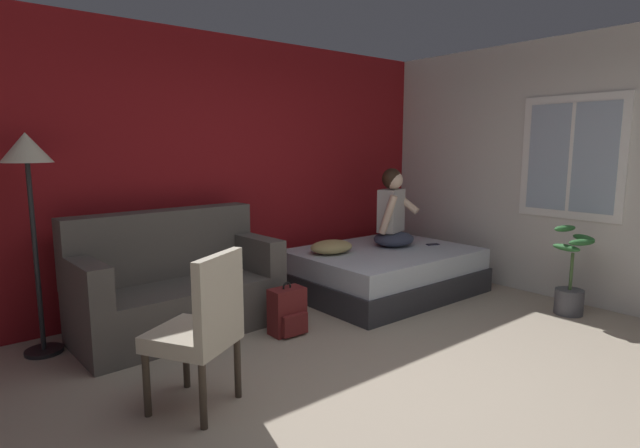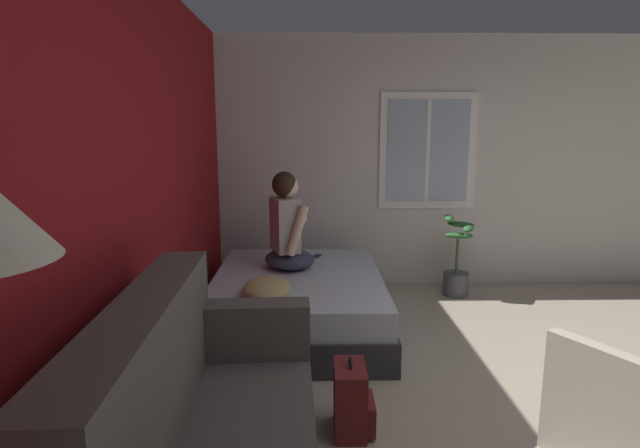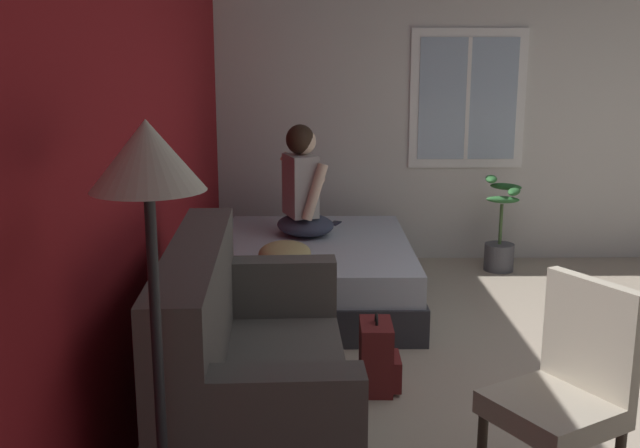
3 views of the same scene
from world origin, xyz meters
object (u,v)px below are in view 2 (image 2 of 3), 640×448
(couch, at_px, (204,447))
(throw_pillow, at_px, (267,288))
(bed, at_px, (298,302))
(cell_phone, at_px, (316,256))
(backpack, at_px, (352,400))
(potted_plant, at_px, (457,267))
(person_seated, at_px, (287,229))

(couch, xyz_separation_m, throw_pillow, (1.67, -0.13, 0.16))
(bed, height_order, cell_phone, cell_phone)
(bed, bearing_deg, backpack, -167.39)
(couch, bearing_deg, bed, -8.64)
(backpack, xyz_separation_m, potted_plant, (2.39, -1.29, 0.11))
(person_seated, bearing_deg, potted_plant, -70.37)
(couch, relative_size, cell_phone, 12.03)
(throw_pillow, xyz_separation_m, potted_plant, (1.42, -1.85, -0.25))
(person_seated, xyz_separation_m, throw_pillow, (-0.81, 0.12, -0.29))
(couch, relative_size, throw_pillow, 3.61)
(couch, bearing_deg, person_seated, -5.63)
(bed, distance_m, throw_pillow, 0.69)
(bed, bearing_deg, couch, 171.36)
(bed, distance_m, couch, 2.28)
(person_seated, distance_m, potted_plant, 1.92)
(person_seated, height_order, potted_plant, person_seated)
(couch, distance_m, potted_plant, 3.68)
(person_seated, xyz_separation_m, potted_plant, (0.62, -1.73, -0.53))
(bed, bearing_deg, cell_phone, -15.05)
(bed, xyz_separation_m, cell_phone, (0.63, -0.17, 0.25))
(couch, xyz_separation_m, backpack, (0.70, -0.69, -0.20))
(person_seated, distance_m, cell_phone, 0.59)
(cell_phone, distance_m, potted_plant, 1.50)
(person_seated, relative_size, cell_phone, 6.08)
(person_seated, relative_size, potted_plant, 1.03)
(couch, distance_m, backpack, 1.00)
(cell_phone, bearing_deg, backpack, 116.25)
(backpack, relative_size, cell_phone, 3.18)
(cell_phone, bearing_deg, throw_pillow, 93.83)
(throw_pillow, xyz_separation_m, cell_phone, (1.20, -0.38, -0.07))
(throw_pillow, bearing_deg, backpack, -149.95)
(couch, height_order, person_seated, person_seated)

